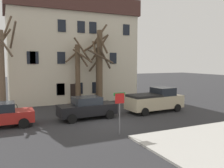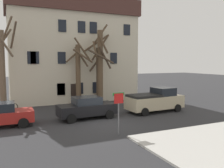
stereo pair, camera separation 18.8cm
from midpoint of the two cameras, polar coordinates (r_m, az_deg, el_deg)
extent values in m
plane|color=#2D2D30|center=(17.42, -1.25, -9.29)|extent=(120.00, 120.00, 0.00)
cube|color=beige|center=(28.12, -9.17, 6.12)|extent=(13.89, 6.03, 9.60)
cube|color=#4C2D28|center=(28.77, -9.35, 17.53)|extent=(14.39, 6.53, 1.78)
cube|color=#2D231E|center=(25.25, -8.41, -2.32)|extent=(1.10, 0.12, 2.10)
cube|color=black|center=(24.80, -11.94, -1.23)|extent=(0.80, 0.08, 1.20)
cube|color=black|center=(24.81, -11.93, -1.23)|extent=(0.80, 0.08, 1.20)
cube|color=black|center=(25.29, -7.63, -1.04)|extent=(0.80, 0.08, 1.20)
cube|color=black|center=(25.90, -3.60, -0.85)|extent=(0.80, 0.08, 1.20)
cube|color=black|center=(24.21, -18.53, 6.03)|extent=(0.80, 0.08, 1.20)
cube|color=black|center=(24.24, -17.87, 6.05)|extent=(0.80, 0.08, 1.20)
cube|color=black|center=(24.68, -11.79, 6.18)|extent=(0.80, 0.08, 1.20)
cube|color=black|center=(26.56, 0.61, 6.23)|extent=(0.80, 0.08, 1.20)
cube|color=black|center=(24.96, -11.65, 13.55)|extent=(0.80, 0.08, 1.20)
cube|color=black|center=(25.48, -7.10, 13.45)|extent=(0.80, 0.08, 1.20)
cube|color=black|center=(25.89, -4.30, 13.34)|extent=(0.80, 0.08, 1.20)
cube|color=black|center=(27.53, 3.80, 12.87)|extent=(0.80, 0.08, 1.20)
cylinder|color=brown|center=(22.53, -24.68, 2.70)|extent=(0.52, 0.52, 7.09)
cylinder|color=brown|center=(23.32, -24.63, 9.25)|extent=(1.65, 0.45, 2.32)
cylinder|color=brown|center=(21.92, -24.26, 8.77)|extent=(1.49, 0.73, 2.19)
cylinder|color=brown|center=(22.85, -22.40, 10.78)|extent=(0.61, 2.20, 2.22)
cylinder|color=brown|center=(23.14, -23.83, 11.72)|extent=(1.16, 1.20, 2.41)
cylinder|color=brown|center=(24.19, -7.92, 2.13)|extent=(0.50, 0.50, 6.11)
cylinder|color=brown|center=(24.77, -9.24, 6.58)|extent=(1.64, 0.89, 1.29)
cylinder|color=brown|center=(23.25, -6.73, 6.71)|extent=(2.15, 0.64, 1.35)
cylinder|color=brown|center=(23.55, -7.12, 6.47)|extent=(1.54, 0.53, 1.97)
cylinder|color=brown|center=(23.47, -6.94, 8.36)|extent=(1.79, 0.62, 2.16)
cylinder|color=brown|center=(24.36, -2.62, 3.93)|extent=(0.55, 0.55, 7.59)
cylinder|color=brown|center=(25.71, -3.46, 9.85)|extent=(2.77, 0.48, 1.91)
cylinder|color=brown|center=(25.23, -2.69, 8.64)|extent=(1.80, 0.83, 2.69)
cylinder|color=brown|center=(25.23, -2.66, 11.70)|extent=(1.57, 0.78, 2.24)
cylinder|color=brown|center=(24.21, -3.90, 8.32)|extent=(0.27, 1.28, 1.73)
cylinder|color=brown|center=(23.93, -2.00, 9.82)|extent=(1.30, 0.34, 2.10)
cylinder|color=#4C3D2D|center=(24.83, -2.96, 1.95)|extent=(0.56, 0.56, 5.84)
cylinder|color=#4C3D2D|center=(23.57, -2.41, 6.62)|extent=(2.58, 0.67, 1.47)
cylinder|color=#4C3D2D|center=(24.22, -1.47, 6.35)|extent=(1.76, 0.99, 2.29)
cylinder|color=#4C3D2D|center=(25.42, -3.70, 5.00)|extent=(1.57, 0.35, 1.80)
cylinder|color=black|center=(18.77, -20.53, -7.49)|extent=(0.68, 0.23, 0.68)
cylinder|color=black|center=(17.03, -20.23, -8.79)|extent=(0.68, 0.23, 0.68)
cube|color=black|center=(18.62, -5.77, -6.06)|extent=(4.55, 2.01, 0.81)
cube|color=#1E232B|center=(18.50, -5.79, -3.96)|extent=(2.13, 1.69, 0.58)
cylinder|color=black|center=(20.09, -2.64, -6.31)|extent=(0.69, 0.25, 0.68)
cylinder|color=black|center=(18.50, -0.30, -7.33)|extent=(0.69, 0.25, 0.68)
cylinder|color=black|center=(19.07, -11.04, -7.04)|extent=(0.69, 0.25, 0.68)
cylinder|color=black|center=(17.38, -9.37, -8.24)|extent=(0.69, 0.25, 0.68)
cube|color=#C6B793|center=(21.30, 10.46, -4.29)|extent=(5.26, 2.27, 1.09)
cube|color=#1E232B|center=(21.75, 12.43, -1.75)|extent=(1.74, 1.84, 0.70)
cube|color=black|center=(20.53, 7.99, -2.80)|extent=(2.78, 2.05, 0.20)
cylinder|color=black|center=(23.24, 12.35, -4.83)|extent=(0.69, 0.26, 0.68)
cylinder|color=black|center=(21.78, 15.72, -5.59)|extent=(0.69, 0.26, 0.68)
cylinder|color=black|center=(21.19, 5.01, -5.71)|extent=(0.69, 0.26, 0.68)
cylinder|color=black|center=(19.58, 8.16, -6.67)|extent=(0.69, 0.26, 0.68)
cylinder|color=slate|center=(14.38, 1.97, -7.27)|extent=(0.07, 0.07, 2.53)
cube|color=red|center=(14.18, 2.02, -3.49)|extent=(0.60, 0.03, 0.60)
cube|color=#1E8C38|center=(14.18, 1.95, -2.46)|extent=(0.76, 0.02, 0.18)
torus|color=black|center=(23.06, -22.34, -5.15)|extent=(0.71, 0.09, 0.71)
torus|color=black|center=(23.10, -24.92, -5.23)|extent=(0.71, 0.09, 0.71)
cylinder|color=maroon|center=(23.04, -23.65, -4.65)|extent=(1.00, 0.10, 0.19)
cylinder|color=maroon|center=(23.01, -24.17, -4.11)|extent=(0.09, 0.04, 0.45)
camera|label=1|loc=(0.09, -89.74, 0.02)|focal=38.03mm
camera|label=2|loc=(0.09, 90.26, -0.02)|focal=38.03mm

